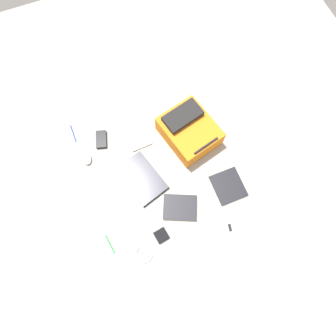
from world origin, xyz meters
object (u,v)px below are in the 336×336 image
object	(u,v)px
power_brick	(101,140)
backpack	(189,130)
laptop	(142,179)
cable_coil	(144,254)
earbud_pouch	(161,235)
pen_blue	(73,133)
book_manual	(228,186)
usb_stick	(230,228)
pen_black	(110,244)
book_blue	(137,135)
book_red	(180,208)
computer_mouse	(87,158)

from	to	relation	value
power_brick	backpack	bearing A→B (deg)	161.95
laptop	cable_coil	world-z (taller)	laptop
backpack	power_brick	size ratio (longest dim) A/B	3.38
earbud_pouch	laptop	bearing A→B (deg)	-91.88
earbud_pouch	pen_blue	bearing A→B (deg)	-69.96
book_manual	usb_stick	distance (m)	0.29
power_brick	usb_stick	size ratio (longest dim) A/B	2.78
laptop	pen_blue	bearing A→B (deg)	-55.70
pen_black	book_blue	bearing A→B (deg)	-122.41
laptop	book_red	world-z (taller)	laptop
pen_black	pen_blue	bearing A→B (deg)	-89.68
book_manual	book_blue	world-z (taller)	book_blue
book_red	earbud_pouch	xyz separation A→B (m)	(0.19, 0.13, 0.00)
book_red	book_blue	world-z (taller)	book_red
pen_black	pen_blue	xyz separation A→B (m)	(0.00, -0.88, -0.00)
book_red	power_brick	bearing A→B (deg)	-62.99
book_blue	power_brick	world-z (taller)	power_brick
laptop	book_blue	distance (m)	0.35
book_blue	backpack	bearing A→B (deg)	158.02
laptop	pen_blue	size ratio (longest dim) A/B	2.77
book_blue	pen_black	xyz separation A→B (m)	(0.44, 0.69, -0.00)
backpack	book_red	world-z (taller)	backpack
book_blue	book_red	bearing A→B (deg)	98.32
cable_coil	power_brick	distance (m)	0.89
pen_black	cable_coil	bearing A→B (deg)	143.02
laptop	pen_black	size ratio (longest dim) A/B	2.94
cable_coil	power_brick	bearing A→B (deg)	-89.40
laptop	book_manual	size ratio (longest dim) A/B	1.75
backpack	usb_stick	xyz separation A→B (m)	(0.00, 0.75, -0.08)
laptop	backpack	bearing A→B (deg)	-156.26
book_manual	book_red	bearing A→B (deg)	2.40
backpack	power_brick	bearing A→B (deg)	-18.05
book_manual	book_blue	xyz separation A→B (m)	(0.48, -0.62, 0.00)
book_red	book_manual	world-z (taller)	book_red
book_red	book_blue	bearing A→B (deg)	-81.68
laptop	book_manual	xyz separation A→B (m)	(-0.56, 0.28, -0.01)
book_manual	usb_stick	xyz separation A→B (m)	(0.11, 0.27, -0.00)
usb_stick	power_brick	bearing A→B (deg)	-56.75
cable_coil	usb_stick	xyz separation A→B (m)	(-0.61, 0.06, -0.00)
book_blue	computer_mouse	size ratio (longest dim) A/B	2.30
backpack	book_blue	bearing A→B (deg)	-21.98
cable_coil	power_brick	world-z (taller)	power_brick
backpack	earbud_pouch	world-z (taller)	backpack
book_red	pen_blue	distance (m)	0.99
computer_mouse	pen_black	world-z (taller)	computer_mouse
backpack	book_red	distance (m)	0.57
pen_blue	earbud_pouch	bearing A→B (deg)	110.04
book_red	pen_black	world-z (taller)	book_red
usb_stick	laptop	bearing A→B (deg)	-51.05
book_red	pen_blue	size ratio (longest dim) A/B	1.97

